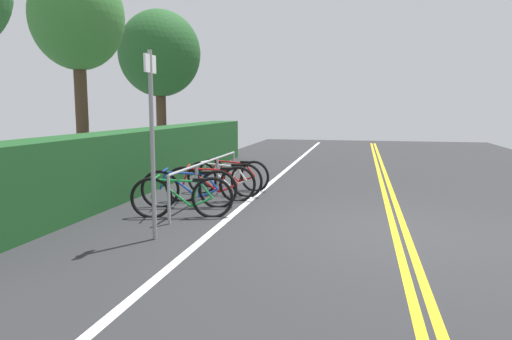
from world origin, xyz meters
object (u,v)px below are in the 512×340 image
(bicycle_0, at_px, (182,197))
(bicycle_4, at_px, (233,174))
(bicycle_1, at_px, (189,189))
(bike_rack, at_px, (208,172))
(bicycle_3, at_px, (224,179))
(tree_mid, at_px, (77,19))
(sign_post_near, at_px, (152,129))
(tree_far_right, at_px, (160,54))
(bicycle_2, at_px, (211,184))

(bicycle_0, bearing_deg, bicycle_4, -2.17)
(bicycle_1, bearing_deg, bike_rack, -11.56)
(bicycle_3, height_order, tree_mid, tree_mid)
(bicycle_4, distance_m, sign_post_near, 4.29)
(bicycle_0, distance_m, sign_post_near, 1.78)
(bike_rack, bearing_deg, bicycle_3, -11.67)
(bicycle_3, height_order, tree_far_right, tree_far_right)
(sign_post_near, relative_size, tree_mid, 0.52)
(bicycle_1, xyz_separation_m, tree_mid, (1.65, 3.17, 3.40))
(bicycle_1, bearing_deg, tree_mid, 62.57)
(tree_far_right, bearing_deg, sign_post_near, -156.85)
(bicycle_3, relative_size, bicycle_4, 0.99)
(bike_rack, distance_m, bicycle_2, 0.25)
(sign_post_near, xyz_separation_m, tree_mid, (3.74, 3.45, 2.22))
(bicycle_3, bearing_deg, bicycle_1, 168.39)
(bicycle_1, bearing_deg, sign_post_near, -172.49)
(bike_rack, relative_size, bicycle_0, 2.32)
(bicycle_3, bearing_deg, sign_post_near, -179.92)
(bicycle_4, bearing_deg, bike_rack, 174.34)
(bike_rack, height_order, bicycle_4, bike_rack)
(bicycle_0, relative_size, bicycle_3, 0.97)
(bicycle_1, xyz_separation_m, bicycle_3, (1.32, -0.27, -0.00))
(bicycle_2, relative_size, tree_mid, 0.35)
(bicycle_2, distance_m, bicycle_3, 0.71)
(bicycle_3, distance_m, bicycle_4, 0.71)
(bicycle_0, xyz_separation_m, tree_far_right, (7.86, 3.81, 3.24))
(bicycle_1, xyz_separation_m, bicycle_4, (2.03, -0.27, -0.01))
(bicycle_0, bearing_deg, bicycle_3, -2.90)
(bicycle_3, bearing_deg, bicycle_0, 177.10)
(sign_post_near, distance_m, tree_mid, 5.55)
(bicycle_1, distance_m, tree_mid, 4.94)
(bike_rack, xyz_separation_m, bicycle_3, (0.65, -0.14, -0.23))
(bicycle_0, relative_size, tree_mid, 0.34)
(bicycle_4, height_order, sign_post_near, sign_post_near)
(bicycle_2, height_order, tree_far_right, tree_far_right)
(sign_post_near, height_order, tree_far_right, tree_far_right)
(bike_rack, xyz_separation_m, bicycle_2, (-0.05, -0.07, -0.23))
(bicycle_2, xyz_separation_m, sign_post_near, (-2.71, -0.07, 1.18))
(bicycle_3, distance_m, sign_post_near, 3.61)
(bicycle_4, bearing_deg, tree_mid, 96.34)
(bicycle_3, relative_size, sign_post_near, 0.67)
(bicycle_3, height_order, bicycle_4, bicycle_3)
(sign_post_near, bearing_deg, bicycle_2, 1.41)
(bicycle_3, relative_size, tree_far_right, 0.34)
(bicycle_0, distance_m, bicycle_3, 2.09)
(sign_post_near, distance_m, tree_far_right, 10.19)
(bicycle_3, distance_m, tree_mid, 4.86)
(bike_rack, bearing_deg, tree_far_right, 30.50)
(tree_mid, distance_m, tree_far_right, 5.47)
(bike_rack, height_order, tree_far_right, tree_far_right)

